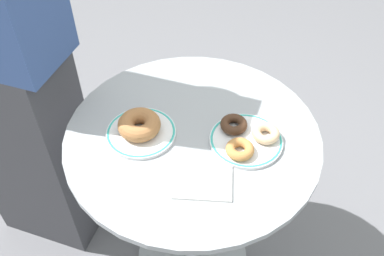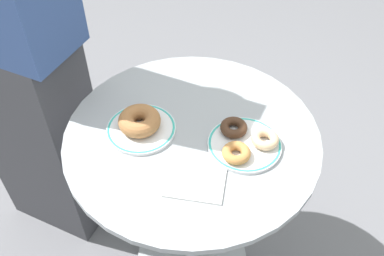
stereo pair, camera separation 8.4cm
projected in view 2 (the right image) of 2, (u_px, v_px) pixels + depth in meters
cafe_table at (192, 189)px, 1.33m from camera, size 0.69×0.69×0.70m
plate_left at (141, 129)px, 1.16m from camera, size 0.19×0.19×0.01m
plate_right at (245, 144)px, 1.12m from camera, size 0.19×0.19×0.01m
donut_cinnamon at (140, 121)px, 1.14m from camera, size 0.16×0.16×0.04m
donut_glazed at (265, 139)px, 1.11m from camera, size 0.10×0.10×0.02m
donut_chocolate at (234, 127)px, 1.13m from camera, size 0.10×0.10×0.02m
donut_old_fashioned at (236, 153)px, 1.07m from camera, size 0.09×0.09×0.02m
paper_napkin at (196, 180)px, 1.04m from camera, size 0.16×0.14×0.01m
person_figure at (7, 41)px, 1.23m from camera, size 0.48×0.38×1.68m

